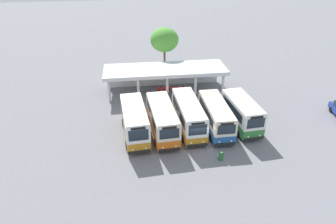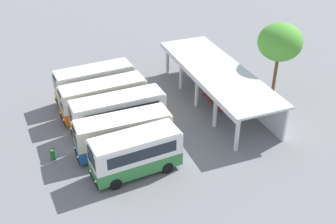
# 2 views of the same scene
# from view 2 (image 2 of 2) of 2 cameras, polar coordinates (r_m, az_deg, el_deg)

# --- Properties ---
(ground_plane) EXTENTS (180.00, 180.00, 0.00)m
(ground_plane) POSITION_cam_2_polar(r_m,az_deg,el_deg) (34.82, -11.55, -4.06)
(ground_plane) COLOR slate
(city_bus_nearest_orange) EXTENTS (2.87, 7.55, 3.40)m
(city_bus_nearest_orange) POSITION_cam_2_polar(r_m,az_deg,el_deg) (39.72, -10.22, 4.01)
(city_bus_nearest_orange) COLOR black
(city_bus_nearest_orange) RESTS_ON ground
(city_bus_second_in_row) EXTENTS (2.85, 7.88, 3.25)m
(city_bus_second_in_row) POSITION_cam_2_polar(r_m,az_deg,el_deg) (37.22, -8.99, 2.01)
(city_bus_second_in_row) COLOR black
(city_bus_second_in_row) RESTS_ON ground
(city_bus_middle_cream) EXTENTS (2.56, 8.13, 3.27)m
(city_bus_middle_cream) POSITION_cam_2_polar(r_m,az_deg,el_deg) (34.82, -6.98, -0.03)
(city_bus_middle_cream) COLOR black
(city_bus_middle_cream) RESTS_ON ground
(city_bus_fourth_amber) EXTENTS (2.39, 7.65, 3.10)m
(city_bus_fourth_amber) POSITION_cam_2_polar(r_m,az_deg,el_deg) (32.38, -6.27, -2.84)
(city_bus_fourth_amber) COLOR black
(city_bus_fourth_amber) RESTS_ON ground
(city_bus_fifth_blue) EXTENTS (2.86, 6.83, 3.28)m
(city_bus_fifth_blue) POSITION_cam_2_polar(r_m,az_deg,el_deg) (30.03, -4.55, -5.64)
(city_bus_fifth_blue) COLOR black
(city_bus_fifth_blue) RESTS_ON ground
(terminal_canopy) EXTENTS (16.42, 5.15, 3.40)m
(terminal_canopy) POSITION_cam_2_polar(r_m,az_deg,el_deg) (39.00, 7.59, 4.90)
(terminal_canopy) COLOR silver
(terminal_canopy) RESTS_ON ground
(waiting_chair_end_by_column) EXTENTS (0.44, 0.44, 0.86)m
(waiting_chair_end_by_column) POSITION_cam_2_polar(r_m,az_deg,el_deg) (40.15, 5.27, 2.54)
(waiting_chair_end_by_column) COLOR slate
(waiting_chair_end_by_column) RESTS_ON ground
(waiting_chair_second_from_end) EXTENTS (0.44, 0.44, 0.86)m
(waiting_chair_second_from_end) POSITION_cam_2_polar(r_m,az_deg,el_deg) (39.69, 5.84, 2.14)
(waiting_chair_second_from_end) COLOR slate
(waiting_chair_second_from_end) RESTS_ON ground
(waiting_chair_middle_seat) EXTENTS (0.44, 0.44, 0.86)m
(waiting_chair_middle_seat) POSITION_cam_2_polar(r_m,az_deg,el_deg) (39.17, 6.23, 1.68)
(waiting_chair_middle_seat) COLOR slate
(waiting_chair_middle_seat) RESTS_ON ground
(waiting_chair_fourth_seat) EXTENTS (0.44, 0.44, 0.86)m
(waiting_chair_fourth_seat) POSITION_cam_2_polar(r_m,az_deg,el_deg) (38.66, 6.64, 1.22)
(waiting_chair_fourth_seat) COLOR slate
(waiting_chair_fourth_seat) RESTS_ON ground
(waiting_chair_fifth_seat) EXTENTS (0.44, 0.44, 0.86)m
(waiting_chair_fifth_seat) POSITION_cam_2_polar(r_m,az_deg,el_deg) (38.14, 7.02, 0.74)
(waiting_chair_fifth_seat) COLOR slate
(waiting_chair_fifth_seat) RESTS_ON ground
(waiting_chair_far_end_seat) EXTENTS (0.44, 0.44, 0.86)m
(waiting_chair_far_end_seat) POSITION_cam_2_polar(r_m,az_deg,el_deg) (37.66, 7.53, 0.27)
(waiting_chair_far_end_seat) COLOR slate
(waiting_chair_far_end_seat) RESTS_ON ground
(roadside_tree_behind_canopy) EXTENTS (4.19, 4.19, 7.28)m
(roadside_tree_behind_canopy) POSITION_cam_2_polar(r_m,az_deg,el_deg) (40.16, 15.34, 9.36)
(roadside_tree_behind_canopy) COLOR brown
(roadside_tree_behind_canopy) RESTS_ON ground
(litter_bin_apron) EXTENTS (0.49, 0.49, 0.90)m
(litter_bin_apron) POSITION_cam_2_polar(r_m,az_deg,el_deg) (33.21, -15.73, -5.71)
(litter_bin_apron) COLOR #266633
(litter_bin_apron) RESTS_ON ground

